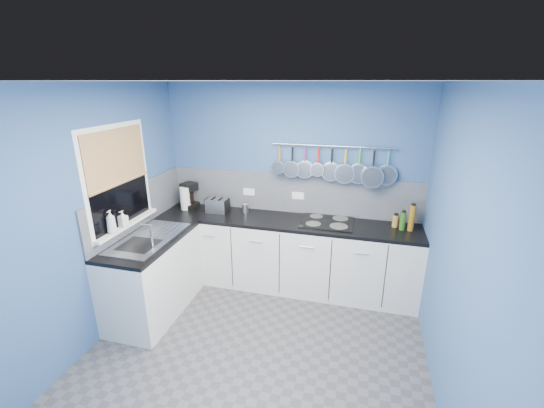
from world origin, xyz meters
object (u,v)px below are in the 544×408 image
at_px(soap_bottle_b, 123,219).
at_px(hob, 327,221).
at_px(soap_bottle_a, 111,222).
at_px(canister, 245,209).
at_px(paper_towel, 185,198).
at_px(coffee_maker, 189,196).
at_px(toaster, 217,206).

relative_size(soap_bottle_b, hob, 0.28).
bearing_deg(soap_bottle_a, canister, 52.11).
bearing_deg(hob, paper_towel, -179.73).
xyz_separation_m(coffee_maker, toaster, (0.43, -0.07, -0.08)).
bearing_deg(soap_bottle_b, paper_towel, 80.18).
distance_m(soap_bottle_a, hob, 2.38).
bearing_deg(paper_towel, coffee_maker, 77.16).
height_order(coffee_maker, toaster, coffee_maker).
relative_size(toaster, canister, 2.35).
distance_m(paper_towel, hob, 1.86).
bearing_deg(paper_towel, toaster, -0.35).
height_order(soap_bottle_a, toaster, soap_bottle_a).
distance_m(soap_bottle_a, toaster, 1.36).
xyz_separation_m(soap_bottle_a, coffee_maker, (0.19, 1.27, -0.10)).
distance_m(toaster, canister, 0.36).
height_order(paper_towel, hob, paper_towel).
xyz_separation_m(soap_bottle_a, toaster, (0.62, 1.20, -0.18)).
bearing_deg(paper_towel, soap_bottle_a, -98.38).
distance_m(coffee_maker, canister, 0.80).
bearing_deg(canister, soap_bottle_b, -132.20).
distance_m(canister, hob, 1.05).
xyz_separation_m(soap_bottle_b, paper_towel, (0.18, 1.02, -0.09)).
distance_m(soap_bottle_b, canister, 1.47).
bearing_deg(soap_bottle_b, soap_bottle_a, -90.00).
relative_size(soap_bottle_a, paper_towel, 0.81).
bearing_deg(coffee_maker, soap_bottle_a, -82.65).
bearing_deg(paper_towel, soap_bottle_b, -99.82).
bearing_deg(hob, coffee_maker, 178.11).
distance_m(soap_bottle_a, canister, 1.61).
xyz_separation_m(coffee_maker, hob, (1.84, -0.06, -0.16)).
relative_size(toaster, hob, 0.45).
relative_size(coffee_maker, canister, 2.83).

